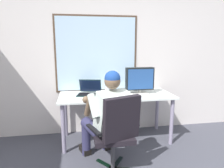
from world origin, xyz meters
TOP-DOWN VIEW (x-y plane):
  - wall_rear at (-0.02, 2.34)m, footprint 5.33×0.08m
  - desk at (-0.06, 1.92)m, footprint 1.75×0.73m
  - office_chair at (-0.22, 1.03)m, footprint 0.63×0.56m
  - person_seated at (-0.30, 1.28)m, footprint 0.68×0.89m
  - crt_monitor at (0.31, 1.91)m, footprint 0.45×0.21m
  - laptop at (-0.47, 2.01)m, footprint 0.41×0.39m
  - wine_glass at (-0.22, 1.78)m, footprint 0.09×0.09m
  - coffee_mug at (-0.05, 1.75)m, footprint 0.09×0.09m

SIDE VIEW (x-z plane):
  - office_chair at x=-0.22m, z-range 0.07..1.04m
  - person_seated at x=-0.30m, z-range 0.03..1.25m
  - desk at x=-0.06m, z-range 0.28..1.03m
  - coffee_mug at x=-0.05m, z-range 0.75..0.85m
  - laptop at x=-0.47m, z-range 0.70..0.92m
  - wine_glass at x=-0.22m, z-range 0.78..0.94m
  - crt_monitor at x=0.31m, z-range 0.77..1.18m
  - wall_rear at x=-0.02m, z-range 0.00..2.67m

